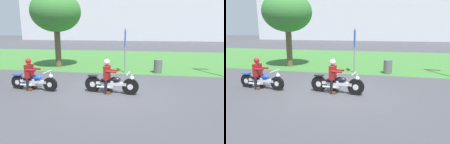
% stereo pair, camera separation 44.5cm
% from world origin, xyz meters
% --- Properties ---
extents(ground, '(120.00, 120.00, 0.00)m').
position_xyz_m(ground, '(0.00, 0.00, 0.00)').
color(ground, '#424247').
extents(grass_verge, '(60.00, 12.00, 0.01)m').
position_xyz_m(grass_verge, '(0.00, 9.59, 0.00)').
color(grass_verge, '#3D7533').
rests_on(grass_verge, ground).
extents(stadium_facade, '(63.29, 8.00, 15.96)m').
position_xyz_m(stadium_facade, '(5.13, 38.89, 7.98)').
color(stadium_facade, silver).
rests_on(stadium_facade, ground).
extents(motorcycle_lead, '(2.26, 0.66, 0.89)m').
position_xyz_m(motorcycle_lead, '(0.07, 0.04, 0.40)').
color(motorcycle_lead, black).
rests_on(motorcycle_lead, ground).
extents(rider_lead, '(0.57, 0.49, 1.41)m').
position_xyz_m(rider_lead, '(-0.09, 0.06, 0.83)').
color(rider_lead, black).
rests_on(rider_lead, ground).
extents(motorcycle_follow, '(2.20, 0.66, 0.86)m').
position_xyz_m(motorcycle_follow, '(-3.31, -0.07, 0.38)').
color(motorcycle_follow, black).
rests_on(motorcycle_follow, ground).
extents(rider_follow, '(0.57, 0.49, 1.38)m').
position_xyz_m(rider_follow, '(-3.48, -0.05, 0.80)').
color(rider_follow, black).
rests_on(rider_follow, ground).
extents(tree_roadside, '(3.30, 3.30, 5.02)m').
position_xyz_m(tree_roadside, '(-4.49, 5.19, 3.66)').
color(tree_roadside, brown).
rests_on(tree_roadside, ground).
extents(trash_can, '(0.49, 0.49, 0.81)m').
position_xyz_m(trash_can, '(2.20, 4.24, 0.40)').
color(trash_can, '#595E5B').
rests_on(trash_can, ground).
extents(sign_banner, '(0.08, 0.60, 2.60)m').
position_xyz_m(sign_banner, '(0.24, 4.00, 1.72)').
color(sign_banner, gray).
rests_on(sign_banner, ground).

